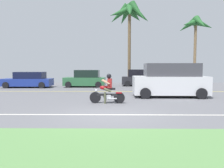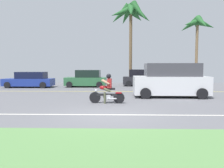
% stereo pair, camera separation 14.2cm
% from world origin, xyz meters
% --- Properties ---
extents(ground, '(56.00, 30.00, 0.04)m').
position_xyz_m(ground, '(0.00, 3.00, -0.02)').
color(ground, slate).
extents(grass_median, '(56.00, 3.80, 0.06)m').
position_xyz_m(grass_median, '(0.00, -4.10, 0.03)').
color(grass_median, '#5B8C4C').
rests_on(grass_median, ground).
extents(lane_line_near, '(50.40, 0.12, 0.01)m').
position_xyz_m(lane_line_near, '(0.00, -0.13, 0.00)').
color(lane_line_near, silver).
rests_on(lane_line_near, ground).
extents(lane_line_far, '(50.40, 0.12, 0.01)m').
position_xyz_m(lane_line_far, '(0.00, 8.05, 0.00)').
color(lane_line_far, yellow).
rests_on(lane_line_far, ground).
extents(motorcyclist, '(1.80, 0.59, 1.51)m').
position_xyz_m(motorcyclist, '(-0.18, 2.57, 0.64)').
color(motorcyclist, black).
rests_on(motorcyclist, ground).
extents(suv_nearby, '(4.70, 2.27, 2.08)m').
position_xyz_m(suv_nearby, '(3.64, 5.14, 1.00)').
color(suv_nearby, silver).
rests_on(suv_nearby, ground).
extents(parked_car_0, '(4.43, 1.94, 1.43)m').
position_xyz_m(parked_car_0, '(-7.77, 11.31, 0.68)').
color(parked_car_0, navy).
rests_on(parked_car_0, ground).
extents(parked_car_1, '(3.86, 2.09, 1.60)m').
position_xyz_m(parked_car_1, '(-2.58, 12.00, 0.74)').
color(parked_car_1, '#2D663D').
rests_on(parked_car_1, ground).
extents(parked_car_2, '(4.12, 2.04, 1.64)m').
position_xyz_m(parked_car_2, '(2.87, 13.17, 0.76)').
color(parked_car_2, '#232328').
rests_on(parked_car_2, ground).
extents(parked_car_3, '(4.24, 2.13, 1.41)m').
position_xyz_m(parked_car_3, '(7.51, 13.77, 0.67)').
color(parked_car_3, white).
rests_on(parked_car_3, ground).
extents(palm_tree_0, '(3.96, 4.06, 7.18)m').
position_xyz_m(palm_tree_0, '(8.61, 14.62, 6.09)').
color(palm_tree_0, brown).
rests_on(palm_tree_0, ground).
extents(palm_tree_1, '(4.96, 4.94, 8.97)m').
position_xyz_m(palm_tree_1, '(1.79, 15.67, 7.53)').
color(palm_tree_1, brown).
rests_on(palm_tree_1, ground).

